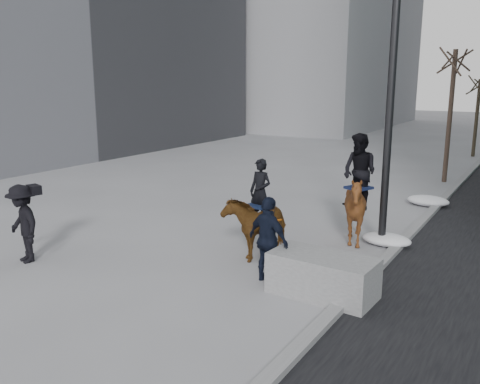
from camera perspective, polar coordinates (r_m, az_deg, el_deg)
The scene contains 11 objects.
ground at distance 10.95m, azimuth -3.34°, elevation -8.86°, with size 120.00×120.00×0.00m, color gray.
curb at distance 18.96m, azimuth 22.25°, elevation -0.34°, with size 0.25×90.00×0.12m, color gray.
planter at distance 9.78m, azimuth 9.25°, elevation -9.25°, with size 1.96×0.98×0.78m, color gray.
tree_near at distance 21.39m, azimuth 22.55°, elevation 8.51°, with size 1.20×1.20×5.65m, color #3C2B23, non-canonical shape.
tree_far at distance 29.25m, azimuth 25.07°, elevation 7.94°, with size 1.20×1.20×4.42m, color #372D20, non-canonical shape.
mounted_left at distance 11.72m, azimuth 1.96°, elevation -3.11°, with size 1.01×1.81×2.22m.
mounted_right at distance 12.67m, azimuth 12.95°, elevation -0.98°, with size 1.96×2.05×2.73m.
feeder at distance 10.12m, azimuth 3.21°, elevation -5.40°, with size 1.11×1.00×1.75m.
camera_crew at distance 12.19m, azimuth -23.19°, elevation -3.25°, with size 1.27×0.93×1.75m.
lamppost at distance 12.45m, azimuth 17.06°, elevation 16.65°, with size 0.25×1.08×9.09m.
snow_piles at distance 15.47m, azimuth 18.83°, elevation -2.46°, with size 1.30×5.47×0.33m.
Camera 1 is at (5.88, -8.32, 4.01)m, focal length 38.00 mm.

